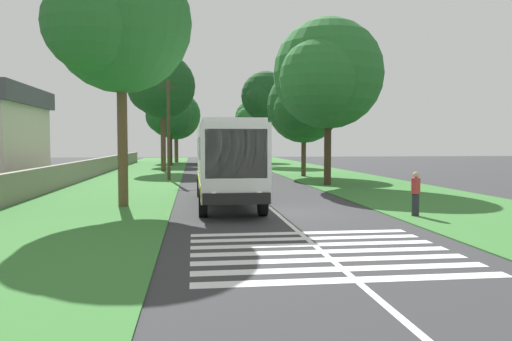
% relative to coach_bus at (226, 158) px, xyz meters
% --- Properties ---
extents(ground, '(160.00, 160.00, 0.00)m').
position_rel_coach_bus_xyz_m(ground, '(-3.15, -1.80, -2.15)').
color(ground, '#333335').
extents(grass_verge_left, '(120.00, 8.00, 0.04)m').
position_rel_coach_bus_xyz_m(grass_verge_left, '(11.85, 6.40, -2.13)').
color(grass_verge_left, '#387533').
rests_on(grass_verge_left, ground).
extents(grass_verge_right, '(120.00, 8.00, 0.04)m').
position_rel_coach_bus_xyz_m(grass_verge_right, '(11.85, -10.00, -2.13)').
color(grass_verge_right, '#387533').
rests_on(grass_verge_right, ground).
extents(centre_line, '(110.00, 0.16, 0.01)m').
position_rel_coach_bus_xyz_m(centre_line, '(11.85, -1.80, -2.14)').
color(centre_line, silver).
rests_on(centre_line, ground).
extents(coach_bus, '(11.16, 2.62, 3.73)m').
position_rel_coach_bus_xyz_m(coach_bus, '(0.00, 0.00, 0.00)').
color(coach_bus, white).
rests_on(coach_bus, ground).
extents(zebra_crossing, '(5.85, 6.80, 0.01)m').
position_rel_coach_bus_xyz_m(zebra_crossing, '(-10.46, -1.80, -2.14)').
color(zebra_crossing, silver).
rests_on(zebra_crossing, ground).
extents(trailing_car_0, '(4.30, 1.78, 1.43)m').
position_rel_coach_bus_xyz_m(trailing_car_0, '(19.00, -3.60, -1.48)').
color(trailing_car_0, gold).
rests_on(trailing_car_0, ground).
extents(trailing_car_1, '(4.30, 1.78, 1.43)m').
position_rel_coach_bus_xyz_m(trailing_car_1, '(25.59, -3.54, -1.48)').
color(trailing_car_1, navy).
rests_on(trailing_car_1, ground).
extents(trailing_car_2, '(4.30, 1.78, 1.43)m').
position_rel_coach_bus_xyz_m(trailing_car_2, '(35.19, -0.09, -1.48)').
color(trailing_car_2, black).
rests_on(trailing_car_2, ground).
extents(trailing_minibus_0, '(6.00, 2.14, 2.53)m').
position_rel_coach_bus_xyz_m(trailing_minibus_0, '(45.79, -0.19, -0.60)').
color(trailing_minibus_0, '#BFB299').
rests_on(trailing_minibus_0, ground).
extents(roadside_tree_left_0, '(7.21, 6.12, 11.08)m').
position_rel_coach_bus_xyz_m(roadside_tree_left_0, '(-0.48, 4.74, 5.74)').
color(roadside_tree_left_0, brown).
rests_on(roadside_tree_left_0, grass_verge_left).
extents(roadside_tree_left_1, '(6.86, 5.54, 9.07)m').
position_rel_coach_bus_xyz_m(roadside_tree_left_1, '(38.82, 4.43, 4.07)').
color(roadside_tree_left_1, '#3D2D1E').
rests_on(roadside_tree_left_1, grass_verge_left).
extents(roadside_tree_left_2, '(8.92, 7.10, 10.18)m').
position_rel_coach_bus_xyz_m(roadside_tree_left_2, '(49.42, 4.11, 4.36)').
color(roadside_tree_left_2, brown).
rests_on(roadside_tree_left_2, grass_verge_left).
extents(roadside_tree_left_3, '(7.99, 6.40, 11.57)m').
position_rel_coach_bus_xyz_m(roadside_tree_left_3, '(27.27, 4.62, 6.07)').
color(roadside_tree_left_3, '#4C3826').
rests_on(roadside_tree_left_3, grass_verge_left).
extents(roadside_tree_right_0, '(7.18, 6.15, 8.92)m').
position_rel_coach_bus_xyz_m(roadside_tree_right_0, '(17.94, -7.51, 3.59)').
color(roadside_tree_right_0, '#4C3826').
rests_on(roadside_tree_right_0, grass_verge_right).
extents(roadside_tree_right_1, '(6.87, 6.13, 11.64)m').
position_rel_coach_bus_xyz_m(roadside_tree_right_1, '(38.72, -7.36, 6.33)').
color(roadside_tree_right_1, '#3D2D1E').
rests_on(roadside_tree_right_1, grass_verge_right).
extents(roadside_tree_right_2, '(8.61, 7.23, 10.94)m').
position_rel_coach_bus_xyz_m(roadside_tree_right_2, '(9.12, -7.10, 5.02)').
color(roadside_tree_right_2, '#3D2D1E').
rests_on(roadside_tree_right_2, grass_verge_right).
extents(roadside_tree_right_3, '(6.27, 5.32, 9.15)m').
position_rel_coach_bus_xyz_m(roadside_tree_right_3, '(49.74, -7.09, 4.24)').
color(roadside_tree_right_3, '#3D2D1E').
rests_on(roadside_tree_right_3, grass_verge_right).
extents(utility_pole, '(0.24, 1.40, 7.50)m').
position_rel_coach_bus_xyz_m(utility_pole, '(14.82, 3.30, 1.78)').
color(utility_pole, '#473828').
rests_on(utility_pole, grass_verge_left).
extents(roadside_wall, '(70.00, 0.40, 1.43)m').
position_rel_coach_bus_xyz_m(roadside_wall, '(16.85, 9.80, -1.39)').
color(roadside_wall, gray).
rests_on(roadside_wall, grass_verge_left).
extents(pedestrian, '(0.34, 0.34, 1.69)m').
position_rel_coach_bus_xyz_m(pedestrian, '(-4.93, -6.91, -1.24)').
color(pedestrian, '#26262D').
rests_on(pedestrian, grass_verge_right).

